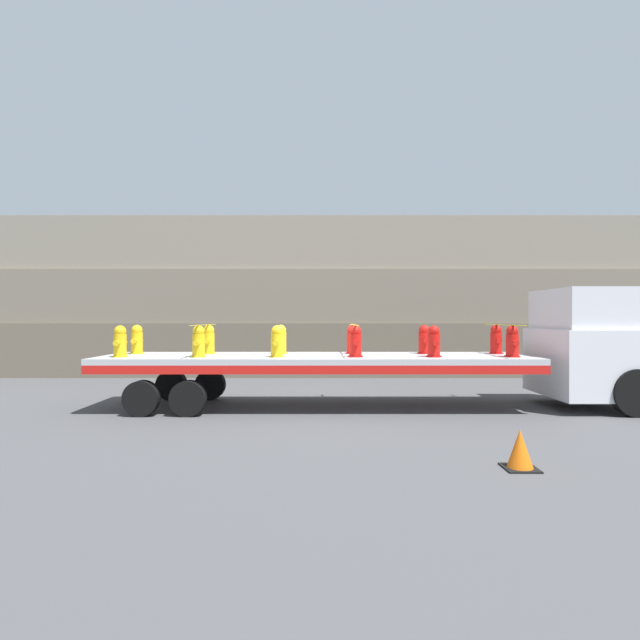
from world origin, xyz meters
name	(u,v)px	position (x,y,z in m)	size (l,w,h in m)	color
ground_plane	(314,407)	(0.00, 0.00, 0.00)	(120.00, 120.00, 0.00)	#474749
rock_cliff	(316,298)	(0.00, 7.72, 3.06)	(60.00, 3.30, 6.13)	#665B4C
truck_cab	(587,349)	(6.86, 0.00, 1.45)	(2.26, 2.72, 2.95)	silver
flatbed_trailer	(292,364)	(-0.57, 0.00, 1.08)	(10.59, 2.59, 1.30)	#B2B2B7
fire_hydrant_yellow_near_0	(118,342)	(-4.70, -0.55, 1.66)	(0.37, 0.54, 0.76)	gold
fire_hydrant_yellow_far_0	(134,340)	(-4.70, 0.55, 1.66)	(0.37, 0.54, 0.76)	gold
fire_hydrant_yellow_near_1	(196,342)	(-2.82, -0.55, 1.66)	(0.37, 0.54, 0.76)	gold
fire_hydrant_yellow_far_1	(206,340)	(-2.82, 0.55, 1.66)	(0.37, 0.54, 0.76)	gold
fire_hydrant_yellow_near_2	(275,342)	(-0.94, -0.55, 1.66)	(0.37, 0.54, 0.76)	gold
fire_hydrant_yellow_far_2	(278,340)	(-0.94, 0.55, 1.66)	(0.37, 0.54, 0.76)	gold
fire_hydrant_red_near_3	(353,342)	(0.94, -0.55, 1.66)	(0.37, 0.54, 0.76)	red
fire_hydrant_red_far_3	(350,340)	(0.94, 0.55, 1.66)	(0.37, 0.54, 0.76)	red
fire_hydrant_red_near_4	(431,342)	(2.82, -0.55, 1.66)	(0.37, 0.54, 0.76)	red
fire_hydrant_red_far_4	(422,340)	(2.82, 0.55, 1.66)	(0.37, 0.54, 0.76)	red
fire_hydrant_red_near_5	(510,342)	(4.70, -0.55, 1.66)	(0.37, 0.54, 0.76)	red
fire_hydrant_red_far_5	(494,340)	(4.70, 0.55, 1.66)	(0.37, 0.54, 0.76)	red
cargo_strap_rear	(202,325)	(-2.82, 0.00, 2.06)	(0.05, 2.68, 0.01)	yellow
cargo_strap_middle	(352,325)	(0.94, 0.00, 2.06)	(0.05, 2.68, 0.01)	yellow
cargo_strap_front	(501,325)	(4.70, 0.00, 2.06)	(0.05, 2.68, 0.01)	yellow
traffic_cone	(517,449)	(3.05, -5.11, 0.28)	(0.49, 0.49, 0.58)	black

